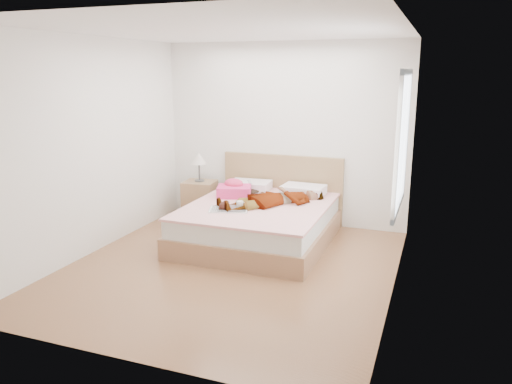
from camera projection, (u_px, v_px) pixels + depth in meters
ground at (230, 268)px, 5.69m from camera, size 4.00×4.00×0.00m
woman at (275, 196)px, 6.47m from camera, size 1.45×1.47×0.21m
hair at (247, 190)px, 7.09m from camera, size 0.52×0.59×0.07m
phone at (250, 182)px, 6.99m from camera, size 0.09×0.09×0.05m
room_shell at (402, 141)px, 5.01m from camera, size 4.00×4.00×4.00m
bed at (261, 220)px, 6.57m from camera, size 1.80×2.08×1.00m
towel at (234, 189)px, 6.85m from camera, size 0.54×0.48×0.24m
magazine at (229, 209)px, 6.19m from camera, size 0.55×0.45×0.03m
coffee_mug at (240, 205)px, 6.24m from camera, size 0.13×0.11×0.10m
plush_toy at (225, 205)px, 6.17m from camera, size 0.16×0.22×0.11m
nightstand at (200, 197)px, 7.58m from camera, size 0.51×0.46×1.00m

